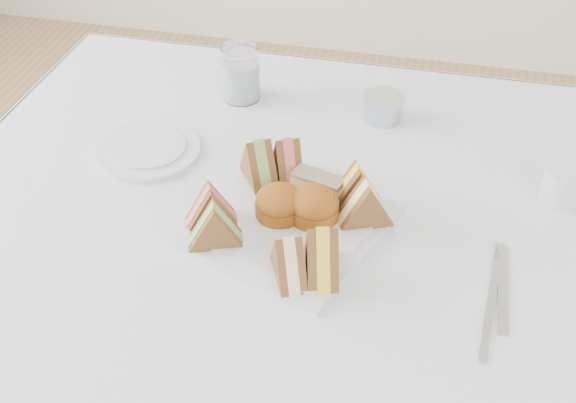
% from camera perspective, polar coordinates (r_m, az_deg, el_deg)
% --- Properties ---
extents(table, '(0.90, 0.90, 0.74)m').
position_cam_1_polar(table, '(1.36, -2.22, -13.36)').
color(table, brown).
rests_on(table, floor).
extents(tablecloth, '(1.02, 1.02, 0.01)m').
position_cam_1_polar(tablecloth, '(1.09, -2.70, -1.23)').
color(tablecloth, silver).
rests_on(tablecloth, table).
extents(serving_plate, '(0.32, 0.32, 0.01)m').
position_cam_1_polar(serving_plate, '(1.06, 0.00, -1.86)').
color(serving_plate, silver).
rests_on(serving_plate, tablecloth).
extents(sandwich_fl_a, '(0.08, 0.06, 0.07)m').
position_cam_1_polar(sandwich_fl_a, '(1.04, -6.13, -0.22)').
color(sandwich_fl_a, brown).
rests_on(sandwich_fl_a, serving_plate).
extents(sandwich_fl_b, '(0.09, 0.06, 0.07)m').
position_cam_1_polar(sandwich_fl_b, '(1.00, -5.81, -1.76)').
color(sandwich_fl_b, brown).
rests_on(sandwich_fl_b, serving_plate).
extents(sandwich_fr_a, '(0.06, 0.09, 0.08)m').
position_cam_1_polar(sandwich_fr_a, '(0.95, 2.70, -3.80)').
color(sandwich_fr_a, brown).
rests_on(sandwich_fr_a, serving_plate).
extents(sandwich_fr_b, '(0.07, 0.09, 0.07)m').
position_cam_1_polar(sandwich_fr_b, '(0.95, 0.04, -4.39)').
color(sandwich_fr_b, brown).
rests_on(sandwich_fr_b, serving_plate).
extents(sandwich_bl_a, '(0.08, 0.09, 0.08)m').
position_cam_1_polar(sandwich_bl_a, '(1.11, -2.31, 3.28)').
color(sandwich_bl_a, brown).
rests_on(sandwich_bl_a, serving_plate).
extents(sandwich_bl_b, '(0.07, 0.09, 0.07)m').
position_cam_1_polar(sandwich_bl_b, '(1.12, -0.03, 3.48)').
color(sandwich_bl_b, brown).
rests_on(sandwich_bl_b, serving_plate).
extents(sandwich_br_a, '(0.09, 0.07, 0.07)m').
position_cam_1_polar(sandwich_br_a, '(1.04, 6.14, -0.05)').
color(sandwich_br_a, brown).
rests_on(sandwich_br_a, serving_plate).
extents(sandwich_br_b, '(0.09, 0.06, 0.07)m').
position_cam_1_polar(sandwich_br_b, '(1.07, 5.43, 1.37)').
color(sandwich_br_b, brown).
rests_on(sandwich_br_b, serving_plate).
extents(scone_left, '(0.09, 0.09, 0.05)m').
position_cam_1_polar(scone_left, '(1.05, -0.69, -0.12)').
color(scone_left, '#903C16').
rests_on(scone_left, serving_plate).
extents(scone_right, '(0.08, 0.08, 0.05)m').
position_cam_1_polar(scone_right, '(1.04, 2.06, -0.29)').
color(scone_right, '#903C16').
rests_on(scone_right, serving_plate).
extents(pastry_slice, '(0.09, 0.05, 0.04)m').
position_cam_1_polar(pastry_slice, '(1.09, 2.39, 1.26)').
color(pastry_slice, beige).
rests_on(pastry_slice, serving_plate).
extents(side_plate, '(0.22, 0.22, 0.01)m').
position_cam_1_polar(side_plate, '(1.23, -10.96, 3.99)').
color(side_plate, silver).
rests_on(side_plate, tablecloth).
extents(water_glass, '(0.08, 0.08, 0.10)m').
position_cam_1_polar(water_glass, '(1.34, -3.77, 10.09)').
color(water_glass, white).
rests_on(water_glass, tablecloth).
extents(tea_strainer, '(0.09, 0.09, 0.04)m').
position_cam_1_polar(tea_strainer, '(1.30, 7.54, 7.28)').
color(tea_strainer, '#B9BAC7').
rests_on(tea_strainer, tablecloth).
extents(knife, '(0.01, 0.17, 0.00)m').
position_cam_1_polar(knife, '(1.01, 16.63, -6.54)').
color(knife, '#B9BAC7').
rests_on(knife, tablecloth).
extents(fork, '(0.03, 0.19, 0.00)m').
position_cam_1_polar(fork, '(0.98, 15.68, -8.06)').
color(fork, '#B9BAC7').
rests_on(fork, tablecloth).
extents(creamer_jug, '(0.07, 0.07, 0.05)m').
position_cam_1_polar(creamer_jug, '(1.17, 20.86, 1.20)').
color(creamer_jug, silver).
rests_on(creamer_jug, tablecloth).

